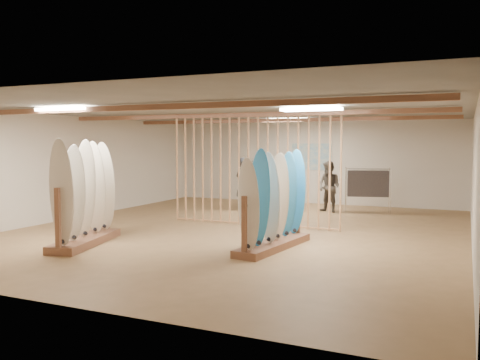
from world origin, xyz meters
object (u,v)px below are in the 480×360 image
at_px(clothing_rack_a, 272,177).
at_px(shopper_b, 329,183).
at_px(rack_right, 274,216).
at_px(shopper_a, 243,180).
at_px(rack_left, 85,210).
at_px(clothing_rack_b, 368,183).

distance_m(clothing_rack_a, shopper_b, 1.78).
bearing_deg(shopper_b, clothing_rack_a, -154.86).
height_order(rack_right, shopper_b, rack_right).
xyz_separation_m(shopper_a, shopper_b, (2.56, 0.53, -0.05)).
relative_size(rack_left, clothing_rack_b, 1.68).
relative_size(rack_right, shopper_a, 1.31).
bearing_deg(clothing_rack_a, rack_left, -101.89).
relative_size(rack_left, clothing_rack_a, 1.47).
xyz_separation_m(clothing_rack_a, shopper_b, (1.77, 0.06, -0.14)).
distance_m(shopper_a, shopper_b, 2.61).
height_order(clothing_rack_b, shopper_a, shopper_a).
relative_size(rack_right, clothing_rack_a, 1.56).
xyz_separation_m(rack_left, shopper_b, (3.33, 6.76, 0.15)).
bearing_deg(shopper_a, shopper_b, -147.28).
bearing_deg(shopper_b, rack_right, -63.70).
bearing_deg(rack_right, shopper_b, 100.19).
bearing_deg(shopper_b, clothing_rack_b, 39.28).
relative_size(rack_right, clothing_rack_b, 1.78).
height_order(clothing_rack_a, shopper_a, shopper_a).
bearing_deg(shopper_b, rack_left, -93.13).
height_order(clothing_rack_a, clothing_rack_b, clothing_rack_a).
relative_size(rack_right, shopper_b, 1.39).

